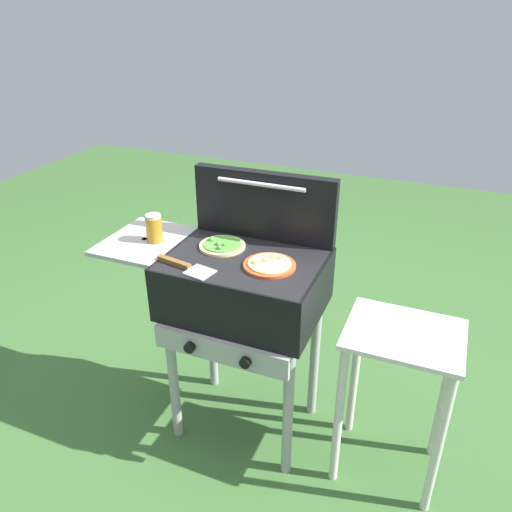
% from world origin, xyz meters
% --- Properties ---
extents(ground_plane, '(8.00, 8.00, 0.00)m').
position_xyz_m(ground_plane, '(0.00, 0.00, 0.00)').
color(ground_plane, '#38602D').
extents(grill, '(0.96, 0.53, 0.90)m').
position_xyz_m(grill, '(-0.01, -0.00, 0.76)').
color(grill, black).
rests_on(grill, ground_plane).
extents(grill_lid_open, '(0.63, 0.09, 0.30)m').
position_xyz_m(grill_lid_open, '(0.00, 0.21, 1.05)').
color(grill_lid_open, black).
rests_on(grill_lid_open, grill).
extents(pizza_veggie, '(0.20, 0.20, 0.03)m').
position_xyz_m(pizza_veggie, '(-0.13, 0.06, 0.91)').
color(pizza_veggie, '#E0C17F').
rests_on(pizza_veggie, grill).
extents(pizza_cheese, '(0.21, 0.21, 0.03)m').
position_xyz_m(pizza_cheese, '(0.12, -0.03, 0.91)').
color(pizza_cheese, '#C64723').
rests_on(pizza_cheese, grill).
extents(sauce_jar, '(0.07, 0.07, 0.12)m').
position_xyz_m(sauce_jar, '(-0.42, -0.00, 0.96)').
color(sauce_jar, '#B77A1E').
rests_on(sauce_jar, grill).
extents(spatula, '(0.27, 0.11, 0.02)m').
position_xyz_m(spatula, '(-0.18, -0.17, 0.91)').
color(spatula, '#B7BABF').
rests_on(spatula, grill).
extents(prep_table, '(0.44, 0.36, 0.72)m').
position_xyz_m(prep_table, '(0.66, 0.00, 0.52)').
color(prep_table, beige).
rests_on(prep_table, ground_plane).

